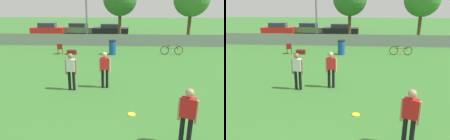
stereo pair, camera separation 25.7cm
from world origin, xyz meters
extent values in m
cube|color=gray|center=(0.00, 18.00, 0.55)|extent=(25.61, 0.03, 1.10)
cylinder|color=gray|center=(-2.72, 19.87, 3.54)|extent=(0.20, 0.20, 7.08)
cylinder|color=brown|center=(0.55, 20.79, 1.50)|extent=(0.32, 0.32, 2.99)
cylinder|color=brown|center=(7.40, 19.92, 1.49)|extent=(0.32, 0.32, 2.98)
cylinder|color=black|center=(-1.52, 7.08, 0.45)|extent=(0.13, 0.13, 0.91)
cylinder|color=black|center=(-1.31, 7.06, 0.45)|extent=(0.13, 0.13, 0.91)
cube|color=silver|center=(-1.41, 7.07, 1.19)|extent=(0.39, 0.25, 0.56)
sphere|color=#8C664C|center=(-1.41, 7.07, 1.61)|extent=(0.23, 0.23, 0.23)
cylinder|color=#8C664C|center=(-1.64, 7.09, 1.10)|extent=(0.08, 0.08, 0.68)
cylinder|color=#8C664C|center=(-1.19, 7.05, 1.10)|extent=(0.08, 0.08, 0.68)
cylinder|color=black|center=(-0.02, 7.43, 0.45)|extent=(0.13, 0.13, 0.91)
cylinder|color=black|center=(0.19, 7.44, 0.45)|extent=(0.13, 0.13, 0.91)
cube|color=red|center=(0.09, 7.43, 1.19)|extent=(0.39, 0.24, 0.56)
sphere|color=#D8AD8C|center=(0.09, 7.43, 1.61)|extent=(0.23, 0.23, 0.23)
cylinder|color=#D8AD8C|center=(-0.14, 7.42, 1.10)|extent=(0.08, 0.08, 0.68)
cylinder|color=#D8AD8C|center=(0.31, 7.44, 1.10)|extent=(0.08, 0.08, 0.68)
cylinder|color=black|center=(2.59, 3.17, 0.45)|extent=(0.13, 0.13, 0.91)
cylinder|color=black|center=(2.78, 3.08, 0.45)|extent=(0.13, 0.13, 0.91)
cube|color=red|center=(2.68, 3.12, 1.19)|extent=(0.43, 0.36, 0.56)
sphere|color=tan|center=(2.68, 3.12, 1.61)|extent=(0.23, 0.23, 0.23)
cylinder|color=tan|center=(2.48, 3.22, 1.10)|extent=(0.08, 0.08, 0.68)
cylinder|color=tan|center=(2.89, 3.03, 1.10)|extent=(0.08, 0.08, 0.68)
cylinder|color=yellow|center=(1.26, 4.84, 0.01)|extent=(0.29, 0.29, 0.03)
torus|color=yellow|center=(1.26, 4.84, 0.01)|extent=(0.29, 0.29, 0.03)
cylinder|color=#333338|center=(-3.89, 14.63, 0.20)|extent=(0.02, 0.02, 0.40)
cylinder|color=#333338|center=(-4.24, 14.56, 0.20)|extent=(0.02, 0.02, 0.40)
cylinder|color=#333338|center=(-3.81, 14.29, 0.20)|extent=(0.02, 0.02, 0.40)
cylinder|color=#333338|center=(-4.16, 14.21, 0.20)|extent=(0.02, 0.02, 0.40)
cube|color=maroon|center=(-4.03, 14.42, 0.41)|extent=(0.48, 0.48, 0.03)
cube|color=maroon|center=(-3.98, 14.24, 0.63)|extent=(0.40, 0.11, 0.40)
torus|color=black|center=(4.18, 14.65, 0.33)|extent=(0.66, 0.06, 0.66)
torus|color=black|center=(5.25, 14.63, 0.33)|extent=(0.66, 0.06, 0.66)
cylinder|color=#A51E19|center=(4.71, 14.64, 0.50)|extent=(0.99, 0.06, 0.04)
cylinder|color=#A51E19|center=(4.48, 14.65, 0.50)|extent=(0.03, 0.03, 0.34)
cylinder|color=#A51E19|center=(5.17, 14.63, 0.50)|extent=(0.03, 0.03, 0.31)
cube|color=black|center=(4.48, 14.65, 0.69)|extent=(0.16, 0.06, 0.04)
cylinder|color=black|center=(5.17, 14.63, 0.65)|extent=(0.04, 0.44, 0.03)
cylinder|color=#194C99|center=(0.11, 14.42, 0.52)|extent=(0.55, 0.55, 1.04)
cylinder|color=black|center=(0.11, 14.42, 1.08)|extent=(0.57, 0.57, 0.08)
cube|color=maroon|center=(-3.09, 14.38, 0.16)|extent=(0.71, 0.39, 0.32)
cube|color=black|center=(-3.09, 14.38, 0.34)|extent=(0.61, 0.04, 0.02)
cylinder|color=black|center=(-7.46, 26.05, 0.32)|extent=(0.65, 0.23, 0.63)
cylinder|color=black|center=(-7.33, 24.53, 0.32)|extent=(0.65, 0.23, 0.63)
cylinder|color=black|center=(-9.93, 25.84, 0.32)|extent=(0.65, 0.23, 0.63)
cylinder|color=black|center=(-9.80, 24.32, 0.32)|extent=(0.65, 0.23, 0.63)
cube|color=red|center=(-8.63, 25.19, 0.56)|extent=(4.13, 2.08, 0.76)
cube|color=#2D333D|center=(-8.63, 25.19, 1.23)|extent=(2.20, 1.71, 0.57)
cylinder|color=black|center=(-3.61, 27.16, 0.31)|extent=(0.62, 0.23, 0.61)
cylinder|color=black|center=(-3.75, 25.56, 0.31)|extent=(0.62, 0.23, 0.61)
cylinder|color=black|center=(-6.14, 27.37, 0.31)|extent=(0.62, 0.23, 0.61)
cylinder|color=black|center=(-6.27, 25.77, 0.31)|extent=(0.62, 0.23, 0.61)
cube|color=#59724C|center=(-4.94, 26.46, 0.53)|extent=(4.22, 2.16, 0.69)
cube|color=#2D333D|center=(-4.94, 26.46, 1.13)|extent=(2.25, 1.78, 0.52)
cylinder|color=black|center=(0.77, 26.45, 0.32)|extent=(0.66, 0.21, 0.65)
cylinder|color=black|center=(0.68, 24.86, 0.32)|extent=(0.66, 0.21, 0.65)
cylinder|color=black|center=(-2.01, 26.59, 0.32)|extent=(0.66, 0.21, 0.65)
cylinder|color=black|center=(-2.09, 25.01, 0.32)|extent=(0.66, 0.21, 0.65)
cube|color=black|center=(-0.66, 25.73, 0.54)|extent=(4.57, 2.05, 0.67)
cube|color=#2D333D|center=(-0.66, 25.73, 1.12)|extent=(2.41, 1.71, 0.50)
camera|label=1|loc=(0.91, -2.25, 3.86)|focal=35.00mm
camera|label=2|loc=(1.17, -2.23, 3.86)|focal=35.00mm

